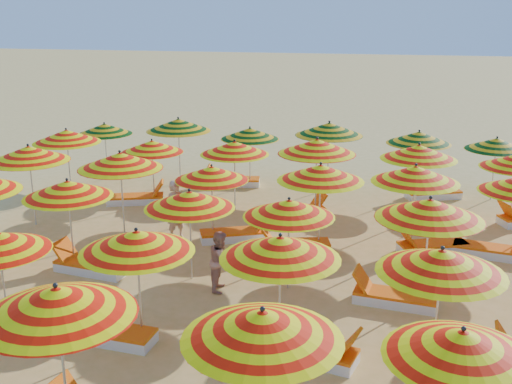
# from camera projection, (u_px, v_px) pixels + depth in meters

# --- Properties ---
(ground) EXTENTS (120.00, 120.00, 0.00)m
(ground) POSITION_uv_depth(u_px,v_px,m) (252.00, 262.00, 15.35)
(ground) COLOR #E2B464
(ground) RESTS_ON ground
(umbrella_2) EXTENTS (2.91, 2.91, 2.35)m
(umbrella_2) POSITION_uv_depth(u_px,v_px,m) (57.00, 302.00, 8.80)
(umbrella_2) COLOR silver
(umbrella_2) RESTS_ON ground
(umbrella_3) EXTENTS (2.69, 2.69, 2.28)m
(umbrella_3) POSITION_uv_depth(u_px,v_px,m) (262.00, 326.00, 8.28)
(umbrella_3) COLOR silver
(umbrella_3) RESTS_ON ground
(umbrella_4) EXTENTS (2.47, 2.47, 2.13)m
(umbrella_4) POSITION_uv_depth(u_px,v_px,m) (462.00, 344.00, 8.07)
(umbrella_4) COLOR silver
(umbrella_4) RESTS_ON ground
(umbrella_8) EXTENTS (2.74, 2.74, 2.19)m
(umbrella_8) POSITION_uv_depth(u_px,v_px,m) (137.00, 241.00, 11.34)
(umbrella_8) COLOR silver
(umbrella_8) RESTS_ON ground
(umbrella_9) EXTENTS (2.40, 2.40, 2.24)m
(umbrella_9) POSITION_uv_depth(u_px,v_px,m) (280.00, 248.00, 10.95)
(umbrella_9) COLOR silver
(umbrella_9) RESTS_ON ground
(umbrella_10) EXTENTS (2.46, 2.46, 2.24)m
(umbrella_10) POSITION_uv_depth(u_px,v_px,m) (441.00, 261.00, 10.37)
(umbrella_10) COLOR silver
(umbrella_10) RESTS_ON ground
(umbrella_13) EXTENTS (2.57, 2.57, 2.16)m
(umbrella_13) POSITION_uv_depth(u_px,v_px,m) (68.00, 189.00, 14.54)
(umbrella_13) COLOR silver
(umbrella_13) RESTS_ON ground
(umbrella_14) EXTENTS (2.39, 2.39, 2.11)m
(umbrella_14) POSITION_uv_depth(u_px,v_px,m) (189.00, 200.00, 13.91)
(umbrella_14) COLOR silver
(umbrella_14) RESTS_ON ground
(umbrella_15) EXTENTS (2.03, 2.03, 2.07)m
(umbrella_15) POSITION_uv_depth(u_px,v_px,m) (289.00, 208.00, 13.45)
(umbrella_15) COLOR silver
(umbrella_15) RESTS_ON ground
(umbrella_16) EXTENTS (2.28, 2.28, 2.31)m
(umbrella_16) POSITION_uv_depth(u_px,v_px,m) (430.00, 209.00, 12.74)
(umbrella_16) COLOR silver
(umbrella_16) RESTS_ON ground
(umbrella_18) EXTENTS (2.40, 2.40, 2.31)m
(umbrella_18) POSITION_uv_depth(u_px,v_px,m) (29.00, 154.00, 17.27)
(umbrella_18) COLOR silver
(umbrella_18) RESTS_ON ground
(umbrella_19) EXTENTS (2.80, 2.80, 2.33)m
(umbrella_19) POSITION_uv_depth(u_px,v_px,m) (120.00, 161.00, 16.46)
(umbrella_19) COLOR silver
(umbrella_19) RESTS_ON ground
(umbrella_20) EXTENTS (2.52, 2.52, 2.01)m
(umbrella_20) POSITION_uv_depth(u_px,v_px,m) (212.00, 173.00, 16.33)
(umbrella_20) COLOR silver
(umbrella_20) RESTS_ON ground
(umbrella_21) EXTENTS (2.51, 2.51, 2.26)m
(umbrella_21) POSITION_uv_depth(u_px,v_px,m) (321.00, 173.00, 15.53)
(umbrella_21) COLOR silver
(umbrella_21) RESTS_ON ground
(umbrella_22) EXTENTS (2.67, 2.67, 2.26)m
(umbrella_22) POSITION_uv_depth(u_px,v_px,m) (415.00, 174.00, 15.43)
(umbrella_22) COLOR silver
(umbrella_22) RESTS_ON ground
(umbrella_24) EXTENTS (2.34, 2.34, 2.22)m
(umbrella_24) POSITION_uv_depth(u_px,v_px,m) (67.00, 136.00, 19.81)
(umbrella_24) COLOR silver
(umbrella_24) RESTS_ON ground
(umbrella_25) EXTENTS (2.24, 2.24, 2.01)m
(umbrella_25) POSITION_uv_depth(u_px,v_px,m) (152.00, 146.00, 19.29)
(umbrella_25) COLOR silver
(umbrella_25) RESTS_ON ground
(umbrella_26) EXTENTS (2.10, 2.10, 2.14)m
(umbrella_26) POSITION_uv_depth(u_px,v_px,m) (234.00, 148.00, 18.57)
(umbrella_26) COLOR silver
(umbrella_26) RESTS_ON ground
(umbrella_27) EXTENTS (2.34, 2.34, 2.35)m
(umbrella_27) POSITION_uv_depth(u_px,v_px,m) (317.00, 147.00, 17.94)
(umbrella_27) COLOR silver
(umbrella_27) RESTS_ON ground
(umbrella_28) EXTENTS (2.17, 2.17, 2.25)m
(umbrella_28) POSITION_uv_depth(u_px,v_px,m) (419.00, 152.00, 17.67)
(umbrella_28) COLOR silver
(umbrella_28) RESTS_ON ground
(umbrella_30) EXTENTS (2.30, 2.30, 2.01)m
(umbrella_30) POSITION_uv_depth(u_px,v_px,m) (104.00, 129.00, 21.87)
(umbrella_30) COLOR silver
(umbrella_30) RESTS_ON ground
(umbrella_31) EXTENTS (2.76, 2.76, 2.28)m
(umbrella_31) POSITION_uv_depth(u_px,v_px,m) (178.00, 125.00, 21.29)
(umbrella_31) COLOR silver
(umbrella_31) RESTS_ON ground
(umbrella_32) EXTENTS (2.39, 2.39, 2.05)m
(umbrella_32) POSITION_uv_depth(u_px,v_px,m) (250.00, 134.00, 20.96)
(umbrella_32) COLOR silver
(umbrella_32) RESTS_ON ground
(umbrella_33) EXTENTS (2.22, 2.22, 2.31)m
(umbrella_33) POSITION_uv_depth(u_px,v_px,m) (329.00, 129.00, 20.48)
(umbrella_33) COLOR silver
(umbrella_33) RESTS_ON ground
(umbrella_34) EXTENTS (2.68, 2.68, 2.14)m
(umbrella_34) POSITION_uv_depth(u_px,v_px,m) (419.00, 138.00, 19.97)
(umbrella_34) COLOR silver
(umbrella_34) RESTS_ON ground
(umbrella_35) EXTENTS (2.40, 2.40, 2.02)m
(umbrella_35) POSITION_uv_depth(u_px,v_px,m) (497.00, 144.00, 19.58)
(umbrella_35) COLOR silver
(umbrella_35) RESTS_ON ground
(lounger_3) EXTENTS (1.79, 0.77, 0.69)m
(lounger_3) POSITION_uv_depth(u_px,v_px,m) (107.00, 333.00, 11.79)
(lounger_3) COLOR white
(lounger_3) RESTS_ON ground
(lounger_4) EXTENTS (1.82, 1.02, 0.69)m
(lounger_4) POSITION_uv_depth(u_px,v_px,m) (311.00, 351.00, 11.19)
(lounger_4) COLOR white
(lounger_4) RESTS_ON ground
(lounger_6) EXTENTS (1.81, 0.87, 0.69)m
(lounger_6) POSITION_uv_depth(u_px,v_px,m) (90.00, 266.00, 14.73)
(lounger_6) COLOR white
(lounger_6) RESTS_ON ground
(lounger_7) EXTENTS (1.80, 0.84, 0.69)m
(lounger_7) POSITION_uv_depth(u_px,v_px,m) (393.00, 297.00, 13.19)
(lounger_7) COLOR white
(lounger_7) RESTS_ON ground
(lounger_8) EXTENTS (1.82, 1.18, 0.69)m
(lounger_8) POSITION_uv_depth(u_px,v_px,m) (235.00, 234.00, 16.71)
(lounger_8) COLOR white
(lounger_8) RESTS_ON ground
(lounger_9) EXTENTS (1.82, 0.98, 0.69)m
(lounger_9) POSITION_uv_depth(u_px,v_px,m) (293.00, 246.00, 15.93)
(lounger_9) COLOR white
(lounger_9) RESTS_ON ground
(lounger_10) EXTENTS (1.82, 1.17, 0.69)m
(lounger_10) POSITION_uv_depth(u_px,v_px,m) (431.00, 247.00, 15.88)
(lounger_10) COLOR white
(lounger_10) RESTS_ON ground
(lounger_11) EXTENTS (1.81, 0.91, 0.69)m
(lounger_11) POSITION_uv_depth(u_px,v_px,m) (491.00, 251.00, 15.62)
(lounger_11) COLOR white
(lounger_11) RESTS_ON ground
(lounger_12) EXTENTS (1.83, 1.07, 0.69)m
(lounger_12) POSITION_uv_depth(u_px,v_px,m) (137.00, 198.00, 19.69)
(lounger_12) COLOR white
(lounger_12) RESTS_ON ground
(lounger_13) EXTENTS (1.82, 1.26, 0.69)m
(lounger_13) POSITION_uv_depth(u_px,v_px,m) (297.00, 212.00, 18.47)
(lounger_13) COLOR white
(lounger_13) RESTS_ON ground
(lounger_15) EXTENTS (1.80, 0.82, 0.69)m
(lounger_15) POSITION_uv_depth(u_px,v_px,m) (233.00, 181.00, 21.55)
(lounger_15) COLOR white
(lounger_15) RESTS_ON ground
(lounger_16) EXTENTS (1.82, 1.17, 0.69)m
(lounger_16) POSITION_uv_depth(u_px,v_px,m) (432.00, 194.00, 20.16)
(lounger_16) COLOR white
(lounger_16) RESTS_ON ground
(beachgoer_b) EXTENTS (0.54, 0.67, 1.33)m
(beachgoer_b) POSITION_uv_depth(u_px,v_px,m) (221.00, 261.00, 13.73)
(beachgoer_b) COLOR tan
(beachgoer_b) RESTS_ON ground
(beachgoer_a) EXTENTS (0.66, 0.69, 1.59)m
(beachgoer_a) POSITION_uv_depth(u_px,v_px,m) (177.00, 211.00, 16.53)
(beachgoer_a) COLOR tan
(beachgoer_a) RESTS_ON ground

